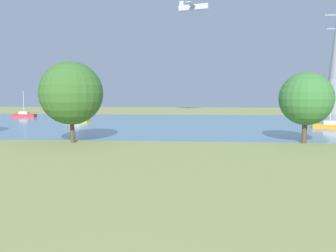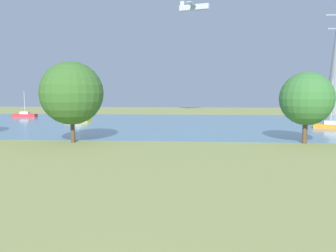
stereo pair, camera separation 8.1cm
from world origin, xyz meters
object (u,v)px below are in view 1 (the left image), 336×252
Objects in this scene: tree_west_far at (306,99)px; light_aircraft at (193,7)px; sailboat_yellow at (77,119)px; tree_west_near at (71,93)px; tree_east_far at (305,97)px; sailboat_red at (24,115)px; sailboat_orange at (330,125)px.

tree_west_far is 43.38m from light_aircraft.
sailboat_yellow is 0.78× the size of light_aircraft.
tree_east_far is at bearing 2.64° from tree_west_near.
sailboat_red is 56.81m from tree_east_far.
light_aircraft is at bearing 35.26° from sailboat_yellow.
tree_west_far is at bearing -72.59° from light_aircraft.
sailboat_orange is 1.00× the size of tree_east_far.
tree_west_far is at bearing -119.89° from sailboat_orange.
sailboat_yellow is 0.91× the size of tree_east_far.
sailboat_red is at bearing 147.82° from sailboat_yellow.
tree_west_near is 1.15× the size of tree_west_far.
sailboat_yellow is at bearing 145.00° from tree_west_far.
sailboat_yellow reaches higher than sailboat_red.
tree_east_far is at bearing -34.42° from sailboat_red.
sailboat_yellow is 40.03m from tree_west_far.
sailboat_yellow is 25.82m from tree_west_near.
tree_west_near is at bearing -154.62° from sailboat_orange.
sailboat_orange is 41.75m from sailboat_yellow.
sailboat_yellow is 0.75× the size of tree_west_near.
sailboat_yellow is at bearing 107.52° from tree_west_near.
light_aircraft is (-20.07, 23.12, 22.52)m from sailboat_orange.
tree_west_far is at bearing 53.29° from tree_east_far.
tree_east_far is 0.86× the size of light_aircraft.
tree_west_near reaches higher than tree_west_far.
tree_east_far is (24.81, 1.15, -0.41)m from tree_west_near.
light_aircraft reaches higher than sailboat_orange.
tree_west_near is at bearing -56.56° from sailboat_red.
light_aircraft is (-11.78, 37.55, 18.23)m from tree_west_far.
sailboat_red is 40.04m from tree_west_near.
light_aircraft is at bearing 71.27° from tree_west_near.
tree_west_far is (46.87, -31.81, 4.31)m from sailboat_red.
sailboat_red is at bearing 145.58° from tree_east_far.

